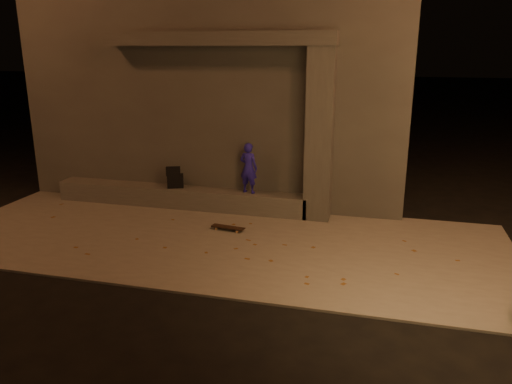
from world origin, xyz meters
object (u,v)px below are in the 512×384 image
(backpack, at_px, (175,180))
(skateboard, at_px, (228,227))
(column, at_px, (320,136))
(skateboarder, at_px, (249,168))

(backpack, bearing_deg, skateboard, -58.97)
(column, xyz_separation_m, skateboarder, (-1.54, 0.00, -0.79))
(skateboarder, height_order, backpack, skateboarder)
(column, bearing_deg, skateboard, -142.44)
(column, distance_m, skateboard, 2.69)
(skateboard, bearing_deg, column, 45.48)
(backpack, bearing_deg, skateboarder, -21.94)
(skateboarder, bearing_deg, skateboard, 98.22)
(backpack, bearing_deg, column, -21.94)
(skateboarder, relative_size, skateboard, 1.58)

